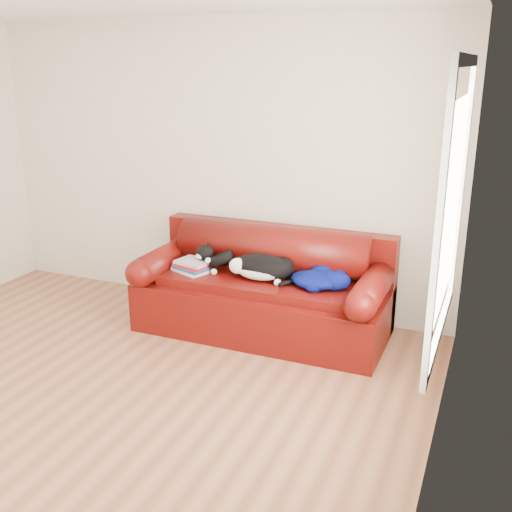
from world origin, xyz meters
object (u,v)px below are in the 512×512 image
Objects in this scene: book_stack at (193,266)px; cat at (261,268)px; sofa_base at (262,305)px; blanket at (320,279)px.

cat is (0.62, 0.04, 0.05)m from book_stack.
sofa_base is at bearing 91.79° from cat.
sofa_base is 2.78× the size of cat.
cat is at bearing 3.73° from book_stack.
blanket is at bearing -5.00° from sofa_base.
blanket reaches higher than book_stack.
book_stack reaches higher than sofa_base.
blanket is (0.49, 0.03, -0.04)m from cat.
cat is (0.02, -0.07, 0.36)m from sofa_base.
blanket is (0.51, -0.04, 0.33)m from sofa_base.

